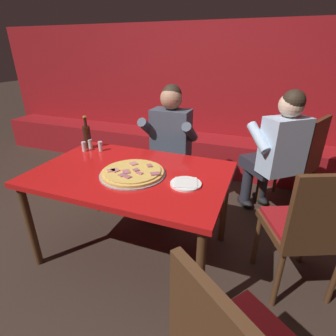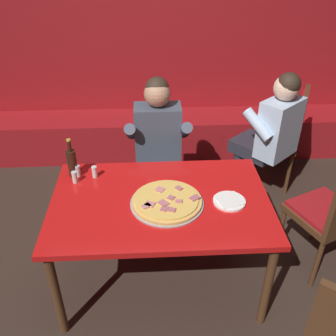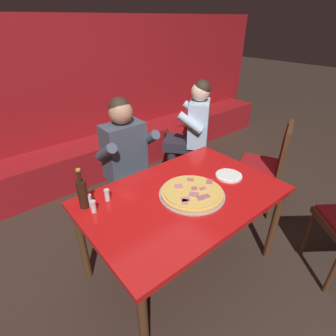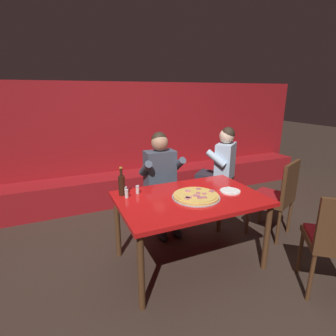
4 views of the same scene
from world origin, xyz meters
name	(u,v)px [view 1 (image 1 of 4)]	position (x,y,z in m)	size (l,w,h in m)	color
ground_plane	(136,250)	(0.00, 0.00, 0.00)	(24.00, 24.00, 0.00)	#33261E
booth_wall_panel	(204,97)	(0.00, 2.18, 0.95)	(6.80, 0.16, 1.90)	maroon
booth_bench	(195,152)	(0.00, 1.86, 0.23)	(6.46, 0.48, 0.46)	maroon
main_dining_table	(131,180)	(0.00, 0.00, 0.67)	(1.43, 0.93, 0.75)	#4C2D19
pizza	(133,173)	(0.04, -0.04, 0.76)	(0.47, 0.47, 0.05)	#9E9EA3
plate_white_paper	(186,184)	(0.44, -0.05, 0.75)	(0.21, 0.21, 0.02)	white
beer_bottle	(87,136)	(-0.61, 0.32, 0.86)	(0.07, 0.07, 0.29)	black
shaker_black_pepper	(90,144)	(-0.58, 0.31, 0.78)	(0.04, 0.04, 0.09)	silver
shaker_oregano	(100,147)	(-0.45, 0.29, 0.78)	(0.04, 0.04, 0.09)	silver
shaker_parmesan	(84,147)	(-0.58, 0.23, 0.78)	(0.04, 0.04, 0.09)	silver
diner_seated_blue_shirt	(168,145)	(0.01, 0.75, 0.71)	(0.53, 0.53, 1.27)	black
dining_chair_side_aisle	(309,225)	(1.23, 0.04, 0.57)	(0.58, 0.58, 0.97)	#4C2D19
dining_chair_by_booth	(300,158)	(1.25, 1.22, 0.58)	(0.58, 0.58, 0.99)	#4C2D19
diner_standing_companion	(276,151)	(1.00, 0.96, 0.71)	(0.64, 0.64, 1.27)	black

